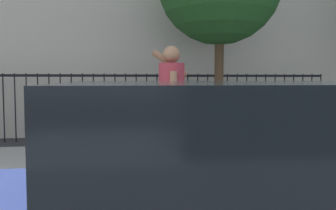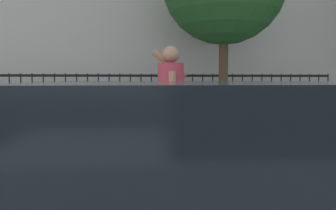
# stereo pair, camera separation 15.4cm
# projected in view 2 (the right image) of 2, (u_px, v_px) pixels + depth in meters

# --- Properties ---
(sidewalk) EXTENTS (28.00, 4.40, 0.15)m
(sidewalk) POSITION_uv_depth(u_px,v_px,m) (75.00, 176.00, 5.31)
(sidewalk) COLOR gray
(sidewalk) RESTS_ON ground
(iron_fence) EXTENTS (12.03, 0.04, 1.60)m
(iron_fence) POSITION_uv_depth(u_px,v_px,m) (93.00, 98.00, 8.90)
(iron_fence) COLOR black
(iron_fence) RESTS_ON ground
(pedestrian_on_phone) EXTENTS (0.51, 0.66, 1.75)m
(pedestrian_on_phone) POSITION_uv_depth(u_px,v_px,m) (171.00, 102.00, 4.86)
(pedestrian_on_phone) COLOR #936B4C
(pedestrian_on_phone) RESTS_ON sidewalk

